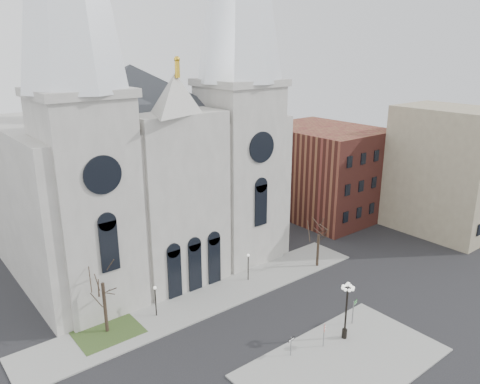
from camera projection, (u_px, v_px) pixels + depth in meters
ground at (278, 349)px, 42.12m from camera, size 160.00×160.00×0.00m
sidewalk_near at (344, 362)px, 40.17m from camera, size 18.00×10.00×0.14m
sidewalk_far at (208, 299)px, 50.28m from camera, size 40.00×6.00×0.14m
grass_patch at (107, 332)px, 44.45m from camera, size 6.00×5.00×0.18m
cathedral at (146, 115)px, 53.57m from camera, size 33.00×26.66×54.00m
bg_building_brick at (322, 171)px, 74.29m from camera, size 14.00×18.00×14.00m
bg_building_tan at (446, 171)px, 66.56m from camera, size 10.00×14.00×18.00m
tree_left at (102, 280)px, 42.80m from camera, size 3.20×3.20×7.50m
tree_right at (319, 233)px, 56.43m from camera, size 3.20×3.20×6.00m
ped_lamp_left at (155, 296)px, 46.39m from camera, size 0.32×0.32×3.26m
ped_lamp_right at (248, 262)px, 53.56m from camera, size 0.32×0.32×3.26m
stop_sign at (324, 330)px, 41.71m from camera, size 0.83×0.21×2.34m
globe_lamp at (347, 303)px, 42.38m from camera, size 1.42×1.42×5.76m
one_way_sign at (291, 343)px, 40.59m from camera, size 0.82×0.14×1.87m
street_name_sign at (353, 310)px, 45.33m from camera, size 0.76×0.25×2.43m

